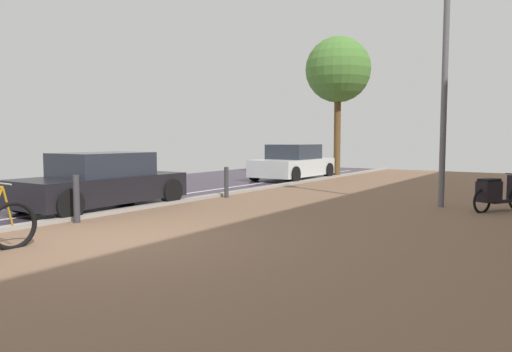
# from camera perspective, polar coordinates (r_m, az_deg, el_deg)

# --- Properties ---
(ground) EXTENTS (21.00, 40.00, 0.13)m
(ground) POSITION_cam_1_polar(r_m,az_deg,el_deg) (6.89, -7.62, -9.31)
(ground) COLOR #372C3C
(scooter_far) EXTENTS (0.94, 1.56, 0.85)m
(scooter_far) POSITION_cam_1_polar(r_m,az_deg,el_deg) (11.91, 26.70, -1.85)
(scooter_far) COLOR black
(scooter_far) RESTS_ON ground
(parked_car_near) EXTENTS (1.86, 3.95, 1.29)m
(parked_car_near) POSITION_cam_1_polar(r_m,az_deg,el_deg) (11.67, -17.96, -0.70)
(parked_car_near) COLOR black
(parked_car_near) RESTS_ON ground
(parked_car_far) EXTENTS (1.93, 3.94, 1.39)m
(parked_car_far) POSITION_cam_1_polar(r_m,az_deg,el_deg) (19.08, 4.47, 1.53)
(parked_car_far) COLOR silver
(parked_car_far) RESTS_ON ground
(lamp_post) EXTENTS (0.20, 0.52, 5.60)m
(lamp_post) POSITION_cam_1_polar(r_m,az_deg,el_deg) (12.18, 21.62, 11.25)
(lamp_post) COLOR slate
(lamp_post) RESTS_ON ground
(street_tree) EXTENTS (2.73, 2.73, 5.87)m
(street_tree) POSITION_cam_1_polar(r_m,az_deg,el_deg) (20.75, 9.77, 12.30)
(street_tree) COLOR brown
(street_tree) RESTS_ON ground
(bollard_near) EXTENTS (0.12, 0.12, 0.92)m
(bollard_near) POSITION_cam_1_polar(r_m,az_deg,el_deg) (9.79, -20.64, -2.58)
(bollard_near) COLOR #38383D
(bollard_near) RESTS_ON ground
(bollard_far) EXTENTS (0.12, 0.12, 0.84)m
(bollard_far) POSITION_cam_1_polar(r_m,az_deg,el_deg) (13.15, -3.55, -0.75)
(bollard_far) COLOR #38383D
(bollard_far) RESTS_ON ground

